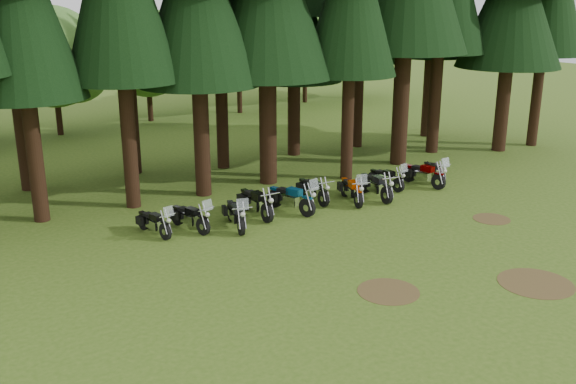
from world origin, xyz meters
name	(u,v)px	position (x,y,z in m)	size (l,w,h in m)	color
ground	(415,248)	(0.00, 0.00, 0.00)	(120.00, 120.00, 0.00)	#385715
decid_3	(58,60)	(-4.71, 25.13, 4.51)	(6.12, 5.95, 7.65)	#321D10
decid_4	(152,55)	(1.58, 26.32, 4.37)	(5.93, 5.76, 7.41)	#321D10
decid_5	(244,24)	(8.29, 25.71, 6.23)	(8.45, 8.21, 10.56)	#321D10
decid_6	(310,35)	(14.85, 27.01, 5.20)	(7.06, 6.86, 8.82)	#321D10
decid_7	(358,20)	(19.46, 26.83, 6.22)	(8.44, 8.20, 10.55)	#321D10
dirt_patch_0	(388,291)	(-3.00, -2.00, 0.01)	(1.80, 1.80, 0.01)	#4C3D1E
dirt_patch_1	(492,219)	(4.50, 0.50, 0.01)	(1.40, 1.40, 0.01)	#4C3D1E
dirt_patch_2	(536,283)	(1.00, -4.00, 0.01)	(2.20, 2.20, 0.01)	#4C3D1E
motorcycle_0	(154,223)	(-6.82, 6.04, 0.43)	(0.63, 2.04, 1.28)	black
motorcycle_1	(190,218)	(-5.55, 5.77, 0.46)	(0.74, 2.17, 1.37)	black
motorcycle_2	(236,215)	(-4.07, 5.06, 0.48)	(0.87, 2.27, 1.44)	black
motorcycle_3	(256,203)	(-2.78, 5.78, 0.51)	(0.37, 2.46, 1.00)	black
motorcycle_4	(291,199)	(-1.39, 5.44, 0.52)	(0.91, 2.47, 1.56)	black
motorcycle_5	(313,191)	(0.11, 6.05, 0.46)	(0.36, 2.24, 0.91)	black
motorcycle_6	(352,191)	(1.38, 5.10, 0.49)	(1.02, 2.30, 1.47)	black
motorcycle_7	(375,186)	(2.56, 4.98, 0.50)	(0.52, 2.41, 0.99)	black
motorcycle_8	(386,179)	(3.87, 5.78, 0.44)	(0.49, 2.10, 1.32)	black
motorcycle_9	(424,175)	(5.56, 5.18, 0.50)	(0.62, 2.36, 1.48)	black
motorcycle_10	(434,171)	(6.60, 5.55, 0.42)	(0.85, 1.98, 1.27)	black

